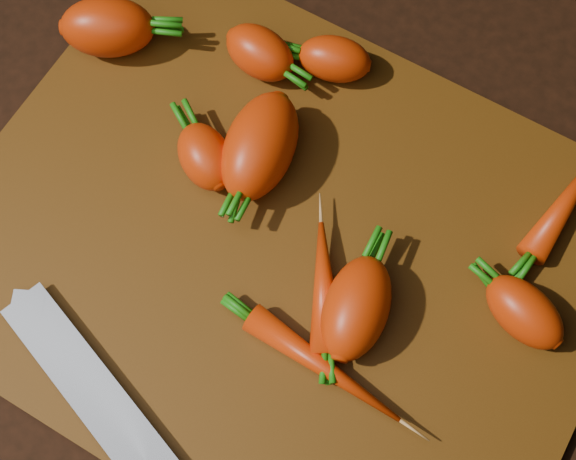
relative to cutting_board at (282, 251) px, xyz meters
The scene contains 13 objects.
ground 0.01m from the cutting_board, ahead, with size 2.00×2.00×0.01m, color black.
cutting_board is the anchor object (origin of this frame).
carrot_0 0.24m from the cutting_board, 158.10° to the left, with size 0.08×0.05×0.05m, color red.
carrot_1 0.09m from the cutting_board, 161.05° to the left, with size 0.06×0.04×0.04m, color red.
carrot_2 0.08m from the cutting_board, 132.81° to the left, with size 0.09×0.05×0.05m, color red.
carrot_3 0.08m from the cutting_board, 14.43° to the right, with size 0.08×0.05×0.05m, color red.
carrot_4 0.17m from the cutting_board, 104.93° to the left, with size 0.06×0.04×0.04m, color red.
carrot_5 0.17m from the cutting_board, 126.54° to the left, with size 0.06×0.04×0.04m, color red.
carrot_6 0.19m from the cutting_board, 12.77° to the left, with size 0.07×0.04×0.04m, color red.
carrot_7 0.23m from the cutting_board, 39.46° to the left, with size 0.11×0.02×0.02m, color red.
carrot_8 0.10m from the cutting_board, 41.70° to the right, with size 0.13×0.02×0.02m, color red.
carrot_9 0.05m from the cutting_board, 17.03° to the right, with size 0.10×0.03×0.03m, color red.
knife 0.18m from the cutting_board, 102.15° to the right, with size 0.31×0.13×0.02m.
Camera 1 is at (0.11, -0.17, 0.60)m, focal length 50.00 mm.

